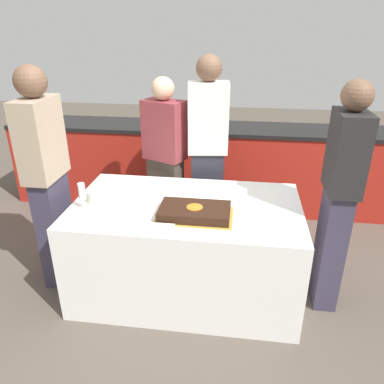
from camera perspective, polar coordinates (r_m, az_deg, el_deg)
ground_plane at (r=3.12m, az=-0.77°, el=-14.22°), size 14.00×14.00×0.00m
back_counter at (r=4.26m, az=2.30°, el=4.00°), size 4.40×0.58×0.92m
dining_table at (r=2.90m, az=-0.81°, el=-8.47°), size 1.66×0.97×0.75m
cake at (r=2.54m, az=0.40°, el=-3.02°), size 0.52×0.33×0.07m
plate_stack at (r=2.84m, az=-13.58°, el=-0.46°), size 0.21×0.21×0.08m
wine_glass at (r=2.71m, az=-16.43°, el=-0.09°), size 0.07×0.07×0.19m
side_plate_near_cake at (r=2.83m, az=-0.41°, el=-0.68°), size 0.21×0.21×0.00m
side_plate_right_edge at (r=2.81m, az=5.91°, el=-1.03°), size 0.21×0.21×0.00m
utensil_pile at (r=2.40m, az=-4.64°, el=-5.58°), size 0.15×0.11×0.02m
person_cutting_cake at (r=3.30m, az=2.39°, el=6.07°), size 0.36×0.24×1.73m
person_seated_left at (r=2.99m, az=-21.19°, el=1.98°), size 0.22×0.38×1.70m
person_seated_right at (r=2.73m, az=21.45°, el=-0.92°), size 0.20×0.33×1.65m
person_standing_back at (r=3.39m, az=-4.12°, el=4.59°), size 0.41×0.32×1.55m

